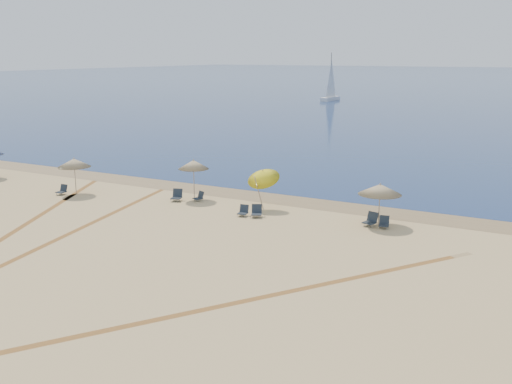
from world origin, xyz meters
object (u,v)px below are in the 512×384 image
at_px(chair_1, 62,190).
at_px(chair_7, 384,223).
at_px(sailboat_2, 331,86).
at_px(umbrella_1, 74,163).
at_px(umbrella_3, 263,175).
at_px(chair_3, 199,197).
at_px(umbrella_2, 194,165).
at_px(umbrella_4, 380,189).
at_px(chair_6, 371,220).
at_px(chair_2, 177,196).
at_px(chair_4, 243,211).
at_px(chair_5, 257,211).

xyz_separation_m(chair_1, chair_7, (20.54, 2.36, -0.01)).
bearing_deg(sailboat_2, umbrella_1, -78.16).
bearing_deg(umbrella_3, chair_3, -178.07).
xyz_separation_m(umbrella_2, umbrella_4, (11.86, -0.17, -0.26)).
distance_m(umbrella_2, chair_6, 11.73).
relative_size(chair_2, chair_6, 1.01).
bearing_deg(chair_3, sailboat_2, 128.15).
height_order(umbrella_3, sailboat_2, sailboat_2).
bearing_deg(chair_6, chair_4, -152.50).
bearing_deg(chair_5, umbrella_1, 157.99).
height_order(chair_6, chair_7, chair_6).
distance_m(umbrella_3, chair_7, 7.61).
xyz_separation_m(umbrella_2, chair_2, (-0.71, -0.87, -1.88)).
relative_size(chair_3, chair_4, 1.09).
height_order(umbrella_1, umbrella_2, umbrella_2).
relative_size(umbrella_1, chair_6, 2.83).
relative_size(umbrella_1, chair_4, 3.61).
height_order(chair_4, chair_7, chair_7).
bearing_deg(chair_3, umbrella_2, 176.75).
height_order(umbrella_2, chair_4, umbrella_2).
distance_m(chair_4, chair_6, 7.08).
height_order(chair_5, sailboat_2, sailboat_2).
bearing_deg(chair_5, chair_3, 137.62).
xyz_separation_m(chair_6, chair_7, (0.71, -0.04, -0.04)).
xyz_separation_m(umbrella_1, sailboat_2, (-13.01, 81.33, 0.72)).
relative_size(umbrella_2, umbrella_4, 1.11).
bearing_deg(chair_5, chair_4, 167.93).
bearing_deg(chair_1, chair_6, 6.93).
height_order(chair_1, chair_2, chair_2).
distance_m(umbrella_1, umbrella_3, 12.71).
xyz_separation_m(umbrella_2, chair_6, (11.56, -0.57, -1.87)).
height_order(chair_5, chair_6, chair_6).
distance_m(chair_1, chair_4, 12.92).
bearing_deg(umbrella_3, umbrella_2, 178.50).
distance_m(umbrella_4, chair_3, 11.43).
bearing_deg(chair_6, chair_1, -157.22).
distance_m(umbrella_3, chair_1, 13.56).
bearing_deg(chair_7, chair_1, 174.21).
bearing_deg(sailboat_2, chair_7, -64.78).
height_order(umbrella_2, chair_2, umbrella_2).
distance_m(umbrella_1, chair_5, 13.13).
bearing_deg(chair_6, umbrella_3, -167.92).
xyz_separation_m(umbrella_4, chair_7, (0.42, -0.44, -1.66)).
distance_m(chair_4, sailboat_2, 84.81).
xyz_separation_m(chair_1, chair_4, (12.88, 0.97, -0.01)).
bearing_deg(chair_6, umbrella_1, -158.66).
xyz_separation_m(chair_5, sailboat_2, (-26.01, 80.75, 2.46)).
bearing_deg(umbrella_4, sailboat_2, 112.33).
distance_m(umbrella_2, chair_4, 5.39).
xyz_separation_m(umbrella_2, chair_5, (5.38, -1.83, -1.89)).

